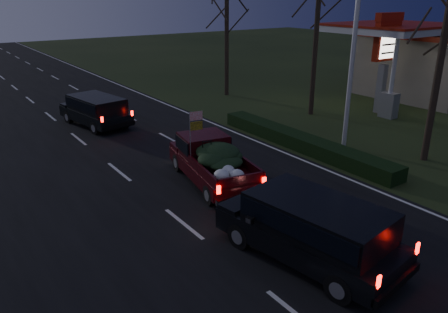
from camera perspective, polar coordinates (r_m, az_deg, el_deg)
ground at (r=13.34m, az=-5.29°, el=-8.80°), size 120.00×120.00×0.00m
road_asphalt at (r=13.34m, az=-5.29°, el=-8.76°), size 14.00×120.00×0.02m
hedge_row at (r=19.83m, az=10.04°, el=1.91°), size 1.00×10.00×0.60m
light_pole at (r=19.47m, az=16.89°, el=16.62°), size 0.50×0.90×9.16m
gas_price_pylon at (r=26.59m, az=20.42°, el=13.32°), size 2.00×0.41×5.57m
gas_station_building at (r=34.08m, az=26.62°, el=10.75°), size 10.00×7.00×4.00m
gas_canopy at (r=28.74m, az=21.29°, el=14.83°), size 7.10×6.10×4.88m
bare_tree_near at (r=19.04m, az=27.15°, el=15.62°), size 3.60×3.60×7.50m
bare_tree_far at (r=29.68m, az=0.36°, el=17.99°), size 3.60×3.60×7.00m
pickup_truck at (r=15.79m, az=-1.59°, el=-0.29°), size 2.57×4.87×2.43m
lead_suv at (r=23.68m, az=-16.39°, el=6.09°), size 2.54×4.68×1.28m
rear_suv at (r=11.34m, az=11.59°, el=-8.75°), size 2.72×5.06×1.38m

